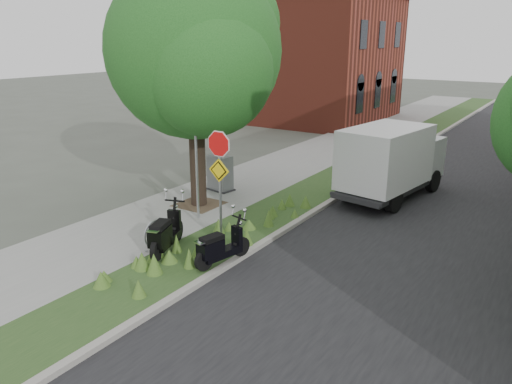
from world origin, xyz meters
TOP-DOWN VIEW (x-y plane):
  - ground at (0.00, 0.00)m, footprint 120.00×120.00m
  - sidewalk_near at (-4.25, 10.00)m, footprint 3.50×60.00m
  - verge at (-1.50, 10.00)m, footprint 2.00×60.00m
  - kerb_near at (-0.50, 10.00)m, footprint 0.20×60.00m
  - road at (3.00, 10.00)m, footprint 7.00×60.00m
  - street_tree_main at (-4.08, 2.86)m, footprint 6.21×5.54m
  - bare_post at (-3.20, 1.80)m, footprint 0.08×0.08m
  - bike_hoop at (-2.70, -0.60)m, footprint 0.06×0.78m
  - sign_assembly at (-1.40, 0.58)m, footprint 0.94×0.08m
  - brick_building at (-9.50, 22.00)m, footprint 9.40×10.40m
  - scooter_near at (-2.23, -0.74)m, footprint 0.83×1.84m
  - scooter_far at (-0.64, -0.56)m, footprint 0.59×1.70m
  - box_truck at (0.95, 7.35)m, footprint 2.59×5.09m
  - utility_cabinet at (-4.41, 4.52)m, footprint 1.04×0.78m

SIDE VIEW (x-z plane):
  - ground at x=0.00m, z-range 0.00..0.00m
  - road at x=3.00m, z-range 0.00..0.01m
  - sidewalk_near at x=-4.25m, z-range 0.00..0.12m
  - verge at x=-1.50m, z-range 0.00..0.12m
  - kerb_near at x=-0.50m, z-range 0.00..0.13m
  - bike_hoop at x=-2.70m, z-range 0.11..0.88m
  - scooter_far at x=-0.64m, z-range 0.11..0.93m
  - scooter_near at x=-2.23m, z-range 0.11..1.01m
  - utility_cabinet at x=-4.41m, z-range 0.09..1.37m
  - box_truck at x=0.95m, z-range 0.34..2.54m
  - bare_post at x=-3.20m, z-range 0.12..4.12m
  - sign_assembly at x=-1.40m, z-range 0.72..3.94m
  - brick_building at x=-9.50m, z-range 0.06..8.36m
  - street_tree_main at x=-4.08m, z-range 0.97..8.63m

